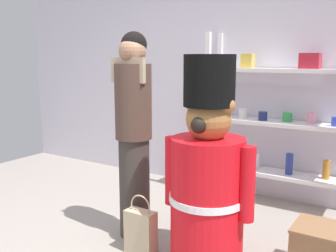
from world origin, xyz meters
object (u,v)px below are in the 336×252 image
object	(u,v)px
teddy_bear_guard	(207,179)
merchandise_shelf	(276,119)
display_crate	(318,250)
person_shopper	(134,130)
shopping_bag	(141,231)

from	to	relation	value
teddy_bear_guard	merchandise_shelf	bearing A→B (deg)	88.93
merchandise_shelf	display_crate	bearing A→B (deg)	-59.41
teddy_bear_guard	person_shopper	distance (m)	0.79
person_shopper	teddy_bear_guard	bearing A→B (deg)	-7.15
merchandise_shelf	display_crate	world-z (taller)	merchandise_shelf
merchandise_shelf	display_crate	distance (m)	1.55
person_shopper	shopping_bag	size ratio (longest dim) A/B	3.61
shopping_bag	teddy_bear_guard	bearing A→B (deg)	15.82
person_shopper	display_crate	distance (m)	1.66
shopping_bag	display_crate	size ratio (longest dim) A/B	1.31
teddy_bear_guard	shopping_bag	bearing A→B (deg)	-164.18
shopping_bag	display_crate	xyz separation A→B (m)	(1.23, 0.44, -0.00)
merchandise_shelf	person_shopper	size ratio (longest dim) A/B	1.04
person_shopper	display_crate	world-z (taller)	person_shopper
teddy_bear_guard	display_crate	world-z (taller)	teddy_bear_guard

